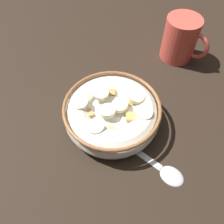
{
  "coord_description": "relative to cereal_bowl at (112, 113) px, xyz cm",
  "views": [
    {
      "loc": [
        14.78,
        -17.44,
        34.74
      ],
      "look_at": [
        0.0,
        0.0,
        3.0
      ],
      "focal_mm": 37.56,
      "sensor_mm": 36.0,
      "label": 1
    }
  ],
  "objects": [
    {
      "name": "ground_plane",
      "position": [
        -0.01,
        0.01,
        -3.61
      ],
      "size": [
        121.24,
        121.24,
        2.0
      ],
      "primitive_type": "cube",
      "color": "black"
    },
    {
      "name": "cereal_bowl",
      "position": [
        0.0,
        0.0,
        0.0
      ],
      "size": [
        16.21,
        16.21,
        5.59
      ],
      "color": "silver",
      "rests_on": "ground_plane"
    },
    {
      "name": "spoon",
      "position": [
        10.55,
        -1.74,
        -2.29
      ],
      "size": [
        16.84,
        3.08,
        0.8
      ],
      "color": "#B7B7BC",
      "rests_on": "ground_plane"
    },
    {
      "name": "coffee_mug",
      "position": [
        -0.48,
        22.48,
        1.86
      ],
      "size": [
        9.9,
        7.0,
        8.95
      ],
      "color": "#D84C3F",
      "rests_on": "ground_plane"
    }
  ]
}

